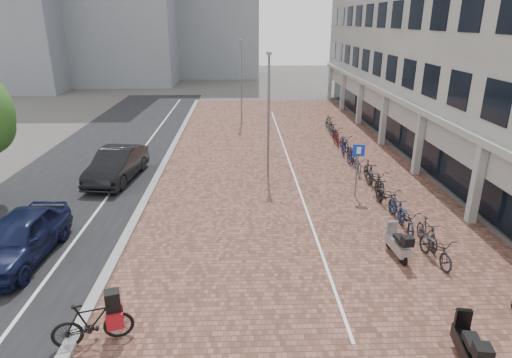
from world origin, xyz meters
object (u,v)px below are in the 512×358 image
(parking_sign, at_px, (358,162))
(hero_bike, at_px, (92,322))
(car_navy, at_px, (19,238))
(scooter_mid, at_px, (469,346))
(scooter_front, at_px, (398,242))
(car_dark, at_px, (117,165))

(parking_sign, bearing_deg, hero_bike, -127.88)
(car_navy, xyz_separation_m, scooter_mid, (13.06, -5.48, -0.24))
(scooter_front, bearing_deg, hero_bike, -161.61)
(car_navy, height_order, scooter_mid, car_navy)
(car_dark, height_order, parking_sign, parking_sign)
(hero_bike, distance_m, scooter_front, 10.14)
(hero_bike, bearing_deg, scooter_front, -82.69)
(parking_sign, bearing_deg, scooter_mid, -84.02)
(hero_bike, xyz_separation_m, parking_sign, (9.23, 9.58, 1.10))
(hero_bike, height_order, scooter_mid, hero_bike)
(hero_bike, bearing_deg, parking_sign, -60.01)
(car_navy, distance_m, scooter_front, 13.15)
(car_dark, distance_m, scooter_front, 14.52)
(scooter_front, height_order, scooter_mid, scooter_mid)
(car_navy, relative_size, scooter_front, 2.99)
(car_navy, relative_size, car_dark, 0.97)
(scooter_mid, height_order, parking_sign, parking_sign)
(hero_bike, relative_size, scooter_mid, 1.21)
(hero_bike, height_order, scooter_front, hero_bike)
(scooter_front, bearing_deg, scooter_mid, -95.91)
(car_navy, bearing_deg, car_dark, 84.04)
(car_dark, xyz_separation_m, hero_bike, (2.60, -12.33, -0.20))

